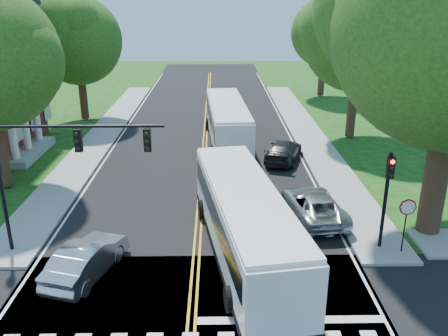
{
  "coord_description": "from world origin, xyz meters",
  "views": [
    {
      "loc": [
        0.92,
        -12.13,
        10.79
      ],
      "look_at": [
        1.28,
        10.62,
        2.4
      ],
      "focal_mm": 38.0,
      "sensor_mm": 36.0,
      "label": 1
    }
  ],
  "objects_px": {
    "bus_lead": "(245,221)",
    "hatchback": "(87,259)",
    "bus_follow": "(227,122)",
    "dark_sedan": "(283,151)",
    "suv": "(314,205)",
    "signal_ne": "(387,189)",
    "signal_nw": "(53,159)"
  },
  "relations": [
    {
      "from": "signal_nw",
      "to": "suv",
      "type": "height_order",
      "value": "signal_nw"
    },
    {
      "from": "hatchback",
      "to": "bus_follow",
      "type": "bearing_deg",
      "value": -92.17
    },
    {
      "from": "signal_ne",
      "to": "hatchback",
      "type": "distance_m",
      "value": 12.88
    },
    {
      "from": "signal_nw",
      "to": "dark_sedan",
      "type": "xyz_separation_m",
      "value": [
        11.33,
        12.14,
        -3.66
      ]
    },
    {
      "from": "bus_follow",
      "to": "dark_sedan",
      "type": "xyz_separation_m",
      "value": [
        3.74,
        -4.19,
        -0.95
      ]
    },
    {
      "from": "hatchback",
      "to": "dark_sedan",
      "type": "relative_size",
      "value": 0.92
    },
    {
      "from": "hatchback",
      "to": "dark_sedan",
      "type": "xyz_separation_m",
      "value": [
        9.83,
        13.98,
        -0.03
      ]
    },
    {
      "from": "signal_nw",
      "to": "hatchback",
      "type": "relative_size",
      "value": 1.6
    },
    {
      "from": "hatchback",
      "to": "dark_sedan",
      "type": "distance_m",
      "value": 17.09
    },
    {
      "from": "bus_follow",
      "to": "suv",
      "type": "bearing_deg",
      "value": 103.69
    },
    {
      "from": "bus_follow",
      "to": "hatchback",
      "type": "height_order",
      "value": "bus_follow"
    },
    {
      "from": "bus_lead",
      "to": "dark_sedan",
      "type": "bearing_deg",
      "value": -114.17
    },
    {
      "from": "signal_ne",
      "to": "bus_lead",
      "type": "relative_size",
      "value": 0.35
    },
    {
      "from": "signal_nw",
      "to": "dark_sedan",
      "type": "height_order",
      "value": "signal_nw"
    },
    {
      "from": "signal_ne",
      "to": "bus_lead",
      "type": "bearing_deg",
      "value": -176.11
    },
    {
      "from": "dark_sedan",
      "to": "bus_lead",
      "type": "bearing_deg",
      "value": 93.25
    },
    {
      "from": "signal_nw",
      "to": "dark_sedan",
      "type": "distance_m",
      "value": 17.01
    },
    {
      "from": "signal_nw",
      "to": "bus_lead",
      "type": "xyz_separation_m",
      "value": [
        7.94,
        -0.4,
        -2.7
      ]
    },
    {
      "from": "signal_ne",
      "to": "suv",
      "type": "distance_m",
      "value": 4.56
    },
    {
      "from": "signal_nw",
      "to": "bus_follow",
      "type": "bearing_deg",
      "value": 65.07
    },
    {
      "from": "dark_sedan",
      "to": "signal_nw",
      "type": "bearing_deg",
      "value": 65.35
    },
    {
      "from": "signal_nw",
      "to": "signal_ne",
      "type": "distance_m",
      "value": 14.13
    },
    {
      "from": "hatchback",
      "to": "dark_sedan",
      "type": "height_order",
      "value": "hatchback"
    },
    {
      "from": "bus_lead",
      "to": "bus_follow",
      "type": "height_order",
      "value": "bus_lead"
    },
    {
      "from": "bus_follow",
      "to": "suv",
      "type": "xyz_separation_m",
      "value": [
        4.08,
        -13.14,
        -0.92
      ]
    },
    {
      "from": "bus_lead",
      "to": "hatchback",
      "type": "relative_size",
      "value": 2.79
    },
    {
      "from": "bus_lead",
      "to": "signal_ne",
      "type": "bearing_deg",
      "value": 174.84
    },
    {
      "from": "suv",
      "to": "signal_ne",
      "type": "bearing_deg",
      "value": 120.64
    },
    {
      "from": "dark_sedan",
      "to": "suv",
      "type": "bearing_deg",
      "value": 110.55
    },
    {
      "from": "bus_lead",
      "to": "suv",
      "type": "distance_m",
      "value": 5.27
    },
    {
      "from": "bus_lead",
      "to": "hatchback",
      "type": "distance_m",
      "value": 6.66
    },
    {
      "from": "bus_follow",
      "to": "hatchback",
      "type": "relative_size",
      "value": 2.74
    }
  ]
}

